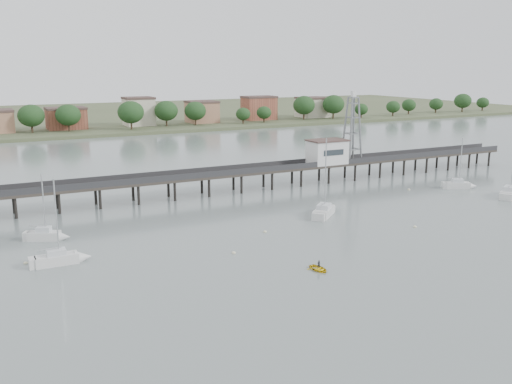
# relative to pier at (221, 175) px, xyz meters

# --- Properties ---
(ground_plane) EXTENTS (500.00, 500.00, 0.00)m
(ground_plane) POSITION_rel_pier_xyz_m (0.00, -60.00, -3.79)
(ground_plane) COLOR slate
(ground_plane) RESTS_ON ground
(pier) EXTENTS (150.00, 5.00, 5.50)m
(pier) POSITION_rel_pier_xyz_m (0.00, 0.00, 0.00)
(pier) COLOR #2D2823
(pier) RESTS_ON ground
(pier_building) EXTENTS (8.40, 5.40, 5.30)m
(pier_building) POSITION_rel_pier_xyz_m (25.00, 0.00, 2.87)
(pier_building) COLOR silver
(pier_building) RESTS_ON ground
(lattice_tower) EXTENTS (3.20, 3.20, 15.50)m
(lattice_tower) POSITION_rel_pier_xyz_m (31.50, 0.00, 7.31)
(lattice_tower) COLOR slate
(lattice_tower) RESTS_ON ground
(sailboat_c) EXTENTS (7.91, 7.45, 13.89)m
(sailboat_c) POSITION_rel_pier_xyz_m (9.54, -22.84, -3.16)
(sailboat_c) COLOR silver
(sailboat_c) RESTS_ON ground
(sailboat_d) EXTENTS (9.38, 6.79, 15.14)m
(sailboat_d) POSITION_rel_pier_xyz_m (50.21, -27.42, -3.16)
(sailboat_d) COLOR silver
(sailboat_d) RESTS_ON ground
(sailboat_b) EXTENTS (6.23, 4.22, 10.24)m
(sailboat_b) POSITION_rel_pier_xyz_m (-34.96, -17.05, -3.14)
(sailboat_b) COLOR silver
(sailboat_b) RESTS_ON ground
(sailboat_e) EXTENTS (6.72, 4.71, 11.02)m
(sailboat_e) POSITION_rel_pier_xyz_m (46.21, -18.44, -3.14)
(sailboat_e) COLOR silver
(sailboat_e) RESTS_ON ground
(sailboat_a) EXTENTS (7.08, 2.13, 11.78)m
(sailboat_a) POSITION_rel_pier_xyz_m (-34.58, -28.42, -3.14)
(sailboat_a) COLOR silver
(sailboat_a) RESTS_ON ground
(yellow_dinghy) EXTENTS (2.20, 0.87, 3.00)m
(yellow_dinghy) POSITION_rel_pier_xyz_m (-6.76, -45.52, -3.79)
(yellow_dinghy) COLOR yellow
(yellow_dinghy) RESTS_ON ground
(dinghy_occupant) EXTENTS (0.52, 1.10, 0.25)m
(dinghy_occupant) POSITION_rel_pier_xyz_m (-6.76, -45.52, -3.79)
(dinghy_occupant) COLOR black
(dinghy_occupant) RESTS_ON ground
(mooring_buoys) EXTENTS (80.37, 24.79, 0.39)m
(mooring_buoys) POSITION_rel_pier_xyz_m (5.97, -29.80, -3.71)
(mooring_buoys) COLOR beige
(mooring_buoys) RESTS_ON ground
(far_shore) EXTENTS (500.00, 170.00, 10.40)m
(far_shore) POSITION_rel_pier_xyz_m (0.36, 179.58, -2.85)
(far_shore) COLOR #475133
(far_shore) RESTS_ON ground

